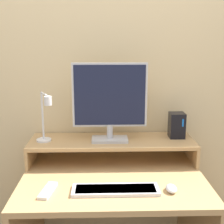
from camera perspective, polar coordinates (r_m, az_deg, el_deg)
name	(u,v)px	position (r m, az deg, el deg)	size (l,w,h in m)	color
wall_back	(111,77)	(2.05, -0.15, 6.33)	(6.00, 0.05, 2.50)	beige
desk	(113,213)	(1.90, 0.22, -17.95)	(1.02, 0.75, 0.75)	tan
monitor_shelf	(112,143)	(1.95, 0.01, -5.70)	(1.02, 0.31, 0.14)	tan
monitor	(110,100)	(1.86, -0.42, 2.27)	(0.45, 0.12, 0.48)	#BCBCC1
desk_lamp	(45,119)	(1.87, -12.14, -1.27)	(0.12, 0.19, 0.31)	silver
router_dock	(177,125)	(2.01, 11.75, -2.38)	(0.09, 0.10, 0.16)	black
keyboard	(116,190)	(1.61, 0.66, -14.03)	(0.44, 0.13, 0.02)	silver
mouse	(171,188)	(1.64, 10.80, -13.57)	(0.06, 0.09, 0.03)	silver
remote_control	(48,191)	(1.64, -11.63, -13.90)	(0.08, 0.18, 0.02)	white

